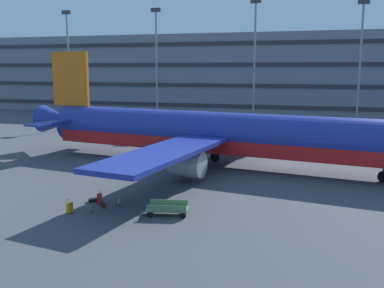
{
  "coord_description": "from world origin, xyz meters",
  "views": [
    {
      "loc": [
        3.76,
        -41.06,
        9.22
      ],
      "look_at": [
        -6.38,
        -6.42,
        3.0
      ],
      "focal_mm": 41.17,
      "sensor_mm": 36.0,
      "label": 1
    }
  ],
  "objects": [
    {
      "name": "terminal_structure",
      "position": [
        0.0,
        52.18,
        7.98
      ],
      "size": [
        145.21,
        17.84,
        15.96
      ],
      "color": "slate",
      "rests_on": "ground_plane"
    },
    {
      "name": "light_mast_center_left",
      "position": [
        -7.53,
        35.85,
        12.06
      ],
      "size": [
        1.8,
        0.5,
        20.77
      ],
      "color": "gray",
      "rests_on": "ground_plane"
    },
    {
      "name": "light_mast_center_right",
      "position": [
        9.56,
        35.85,
        11.64
      ],
      "size": [
        1.8,
        0.5,
        19.95
      ],
      "color": "gray",
      "rests_on": "ground_plane"
    },
    {
      "name": "suitcase_purple",
      "position": [
        -11.44,
        -17.18,
        0.37
      ],
      "size": [
        0.27,
        0.46,
        0.91
      ],
      "color": "orange",
      "rests_on": "ground_plane"
    },
    {
      "name": "ground_plane",
      "position": [
        0.0,
        0.0,
        0.0
      ],
      "size": [
        600.0,
        600.0,
        0.0
      ],
      "primitive_type": "plane",
      "color": "#424449"
    },
    {
      "name": "light_mast_far_left",
      "position": [
        -43.83,
        35.85,
        11.74
      ],
      "size": [
        1.8,
        0.5,
        20.15
      ],
      "color": "gray",
      "rests_on": "ground_plane"
    },
    {
      "name": "backpack_red",
      "position": [
        -10.18,
        -16.69,
        0.24
      ],
      "size": [
        0.36,
        0.35,
        0.55
      ],
      "color": "gray",
      "rests_on": "ground_plane"
    },
    {
      "name": "baggage_cart",
      "position": [
        -5.27,
        -15.73,
        0.43
      ],
      "size": [
        3.37,
        1.8,
        0.82
      ],
      "color": "#4C724C",
      "rests_on": "ground_plane"
    },
    {
      "name": "light_mast_left",
      "position": [
        -25.53,
        35.85,
        11.63
      ],
      "size": [
        1.8,
        0.5,
        19.94
      ],
      "color": "gray",
      "rests_on": "ground_plane"
    },
    {
      "name": "backpack_silver",
      "position": [
        -9.84,
        -15.58,
        0.21
      ],
      "size": [
        0.42,
        0.39,
        0.49
      ],
      "color": "#592619",
      "rests_on": "ground_plane"
    },
    {
      "name": "suitcase_black",
      "position": [
        -10.53,
        -14.88,
        0.39
      ],
      "size": [
        0.39,
        0.47,
        0.94
      ],
      "color": "#B21E23",
      "rests_on": "ground_plane"
    },
    {
      "name": "airliner",
      "position": [
        -5.34,
        -0.79,
        3.02
      ],
      "size": [
        43.39,
        35.27,
        11.01
      ],
      "color": "navy",
      "rests_on": "ground_plane"
    },
    {
      "name": "backpack_scuffed",
      "position": [
        -9.18,
        -14.75,
        0.24
      ],
      "size": [
        0.3,
        0.35,
        0.54
      ],
      "color": "gray",
      "rests_on": "ground_plane"
    },
    {
      "name": "suitcase_large",
      "position": [
        -11.16,
        -14.51,
        0.11
      ],
      "size": [
        0.85,
        0.77,
        0.23
      ],
      "color": "black",
      "rests_on": "ground_plane"
    }
  ]
}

